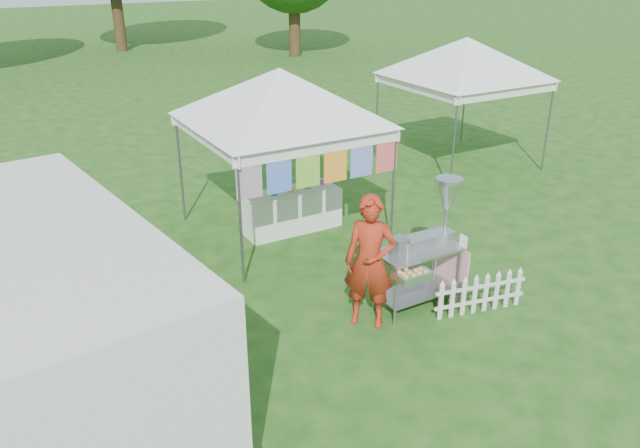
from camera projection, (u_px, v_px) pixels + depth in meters
ground at (395, 319)px, 8.83m from camera, size 120.00×120.00×0.00m
canopy_main at (280, 69)px, 10.40m from camera, size 4.24×4.24×3.45m
canopy_right at (467, 37)px, 14.11m from camera, size 4.24×4.24×3.45m
donut_cart at (431, 235)px, 8.80m from camera, size 1.36×0.93×1.89m
vendor at (370, 262)px, 8.40m from camera, size 0.81×0.80×1.89m
cargo_van at (47, 304)px, 7.00m from camera, size 2.72×5.37×2.14m
picket_fence at (480, 294)px, 8.91m from camera, size 1.42×0.31×0.56m
display_table at (291, 210)px, 11.57m from camera, size 1.80×0.70×0.74m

